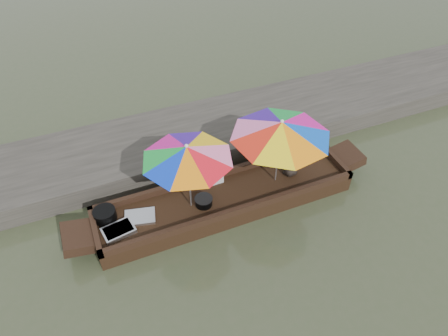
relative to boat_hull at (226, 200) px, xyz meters
name	(u,v)px	position (x,y,z in m)	size (l,w,h in m)	color
water	(226,206)	(0.00, 0.00, -0.17)	(80.00, 80.00, 0.00)	#384128
dock	(191,137)	(0.00, 2.20, 0.08)	(22.00, 2.20, 0.50)	#2D2B26
boat_hull	(226,200)	(0.00, 0.00, 0.00)	(5.33, 1.20, 0.35)	black
cooking_pot	(105,215)	(-2.38, 0.30, 0.29)	(0.43, 0.43, 0.23)	black
tray_crayfish	(119,231)	(-2.22, -0.12, 0.22)	(0.58, 0.40, 0.09)	silver
tray_scallop	(140,217)	(-1.77, 0.06, 0.21)	(0.58, 0.40, 0.06)	silver
charcoal_grill	(204,202)	(-0.51, -0.08, 0.25)	(0.34, 0.34, 0.16)	black
supply_bag	(216,176)	(-0.04, 0.45, 0.30)	(0.28, 0.22, 0.26)	silver
vendor	(293,156)	(1.53, 0.06, 0.65)	(0.47, 0.31, 0.96)	black
umbrella_bow	(189,177)	(-0.75, 0.00, 0.95)	(1.69, 1.69, 1.55)	yellow
umbrella_stern	(278,152)	(1.14, 0.00, 0.95)	(1.99, 1.99, 1.55)	#E51498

